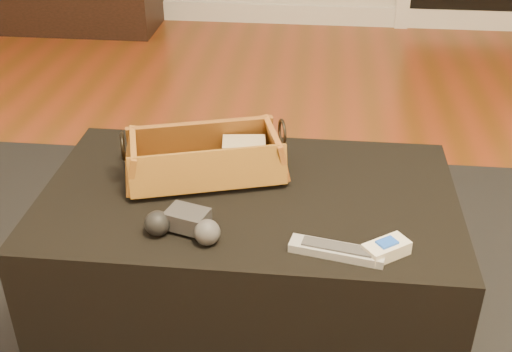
# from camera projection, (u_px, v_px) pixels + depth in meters

# --- Properties ---
(floor) EXTENTS (5.00, 5.50, 0.01)m
(floor) POSITION_uv_depth(u_px,v_px,m) (176.00, 320.00, 1.79)
(floor) COLOR brown
(floor) RESTS_ON ground
(baseboard) EXTENTS (5.00, 0.04, 0.12)m
(baseboard) POSITION_uv_depth(u_px,v_px,m) (266.00, 13.00, 4.09)
(baseboard) COLOR white
(baseboard) RESTS_ON floor
(area_rug) EXTENTS (2.60, 2.00, 0.01)m
(area_rug) POSITION_uv_depth(u_px,v_px,m) (247.00, 336.00, 1.72)
(area_rug) COLOR black
(area_rug) RESTS_ON floor
(ottoman) EXTENTS (1.00, 0.60, 0.42)m
(ottoman) POSITION_uv_depth(u_px,v_px,m) (249.00, 261.00, 1.66)
(ottoman) COLOR black
(ottoman) RESTS_ON area_rug
(tv_remote) EXTENTS (0.21, 0.12, 0.02)m
(tv_remote) POSITION_uv_depth(u_px,v_px,m) (198.00, 171.00, 1.59)
(tv_remote) COLOR black
(tv_remote) RESTS_ON wicker_basket
(cloth_bundle) EXTENTS (0.12, 0.09, 0.06)m
(cloth_bundle) POSITION_uv_depth(u_px,v_px,m) (244.00, 151.00, 1.64)
(cloth_bundle) COLOR tan
(cloth_bundle) RESTS_ON wicker_basket
(wicker_basket) EXTENTS (0.43, 0.31, 0.14)m
(wicker_basket) POSITION_uv_depth(u_px,v_px,m) (205.00, 159.00, 1.59)
(wicker_basket) COLOR #8F5C20
(wicker_basket) RESTS_ON ottoman
(game_controller) EXTENTS (0.18, 0.12, 0.06)m
(game_controller) POSITION_uv_depth(u_px,v_px,m) (184.00, 224.00, 1.38)
(game_controller) COLOR #2B2B2E
(game_controller) RESTS_ON ottoman
(silver_remote) EXTENTS (0.20, 0.08, 0.02)m
(silver_remote) POSITION_uv_depth(u_px,v_px,m) (337.00, 251.00, 1.33)
(silver_remote) COLOR #AAADB2
(silver_remote) RESTS_ON ottoman
(cream_gadget) EXTENTS (0.11, 0.10, 0.04)m
(cream_gadget) POSITION_uv_depth(u_px,v_px,m) (386.00, 249.00, 1.33)
(cream_gadget) COLOR silver
(cream_gadget) RESTS_ON ottoman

